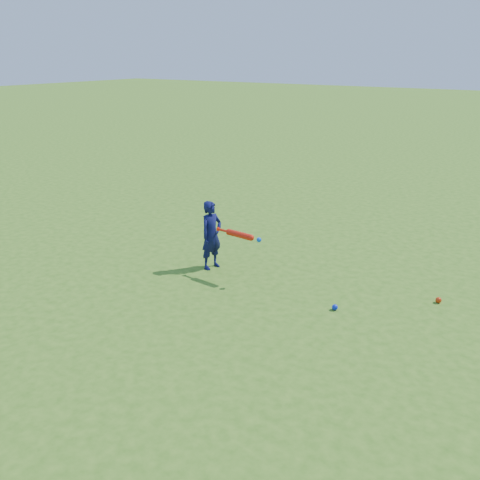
{
  "coord_description": "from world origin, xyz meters",
  "views": [
    {
      "loc": [
        4.1,
        -5.88,
        2.83
      ],
      "look_at": [
        0.5,
        -0.41,
        0.52
      ],
      "focal_mm": 40.0,
      "sensor_mm": 36.0,
      "label": 1
    }
  ],
  "objects_px": {
    "ground_ball_blue": "(335,307)",
    "bat_swing": "(241,235)",
    "child": "(211,235)",
    "ground_ball_red": "(439,300)"
  },
  "relations": [
    {
      "from": "ground_ball_blue",
      "to": "ground_ball_red",
      "type": "bearing_deg",
      "value": 41.77
    },
    {
      "from": "ground_ball_red",
      "to": "ground_ball_blue",
      "type": "height_order",
      "value": "ground_ball_red"
    },
    {
      "from": "ground_ball_blue",
      "to": "bat_swing",
      "type": "distance_m",
      "value": 1.52
    },
    {
      "from": "ground_ball_red",
      "to": "child",
      "type": "bearing_deg",
      "value": -168.5
    },
    {
      "from": "child",
      "to": "ground_ball_red",
      "type": "relative_size",
      "value": 13.28
    },
    {
      "from": "ground_ball_red",
      "to": "ground_ball_blue",
      "type": "distance_m",
      "value": 1.28
    },
    {
      "from": "child",
      "to": "bat_swing",
      "type": "distance_m",
      "value": 0.58
    },
    {
      "from": "bat_swing",
      "to": "ground_ball_blue",
      "type": "bearing_deg",
      "value": -0.83
    },
    {
      "from": "child",
      "to": "ground_ball_red",
      "type": "distance_m",
      "value": 3.0
    },
    {
      "from": "ground_ball_red",
      "to": "ground_ball_blue",
      "type": "xyz_separation_m",
      "value": [
        -0.96,
        -0.85,
        -0.0
      ]
    }
  ]
}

